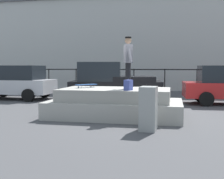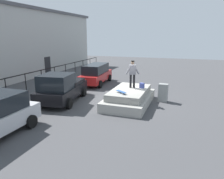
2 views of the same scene
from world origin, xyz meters
name	(u,v)px [view 1 (image 1 of 2)]	position (x,y,z in m)	size (l,w,h in m)	color
ground_plane	(133,115)	(0.00, 0.00, 0.00)	(60.00, 60.00, 0.00)	#424244
concrete_ledge	(115,104)	(-0.54, -0.47, 0.45)	(4.54, 2.53, 0.98)	#9E9B93
skateboarder	(128,59)	(-0.09, -0.53, 2.00)	(0.39, 0.87, 1.76)	black
skateboard	(86,85)	(-1.65, -0.25, 1.09)	(0.68, 0.78, 0.12)	#264C8C
backpack	(128,85)	(0.01, -1.15, 1.15)	(0.28, 0.20, 0.34)	#3F4C99
car_silver_hatchback_near	(15,81)	(-6.92, 3.92, 0.95)	(4.14, 2.17, 1.80)	#B7B7BC
car_black_pickup_mid	(113,82)	(-1.54, 3.89, 0.96)	(4.73, 2.71, 1.96)	black
utility_box	(148,109)	(0.76, -2.43, 0.60)	(0.44, 0.60, 1.20)	gray
fence_row	(149,77)	(0.00, 7.33, 1.12)	(24.06, 0.06, 1.61)	black
warehouse_building	(156,45)	(0.00, 14.45, 3.57)	(34.54, 7.27, 7.13)	#B2B2AD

